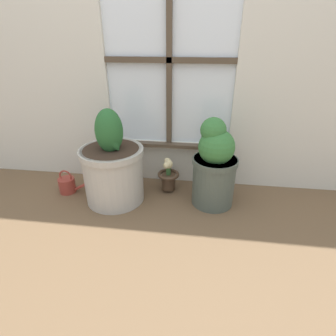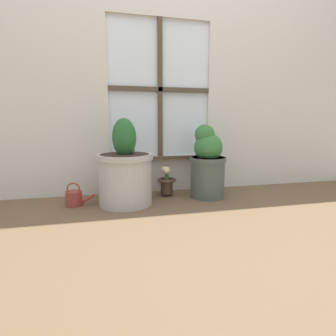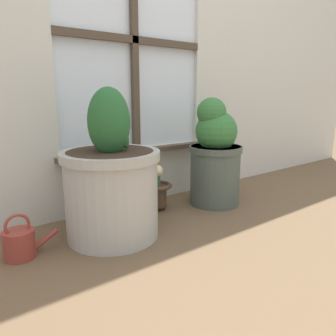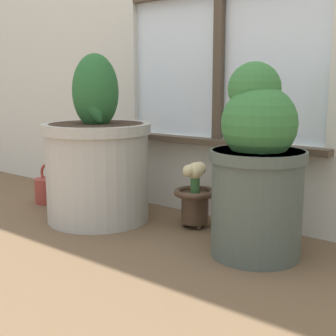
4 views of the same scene
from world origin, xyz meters
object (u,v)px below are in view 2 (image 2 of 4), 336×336
Objects in this scene: potted_plant_left at (125,172)px; flower_vase at (167,181)px; watering_can at (74,198)px; potted_plant_right at (207,164)px.

potted_plant_left reaches higher than flower_vase.
watering_can is (-0.36, 0.04, -0.18)m from potted_plant_left.
potted_plant_right is 2.42× the size of flower_vase.
watering_can is at bearing 174.02° from potted_plant_left.
flower_vase is (-0.31, 0.11, -0.15)m from potted_plant_right.
potted_plant_right is 0.36m from flower_vase.
flower_vase is at bearing 9.45° from watering_can.
potted_plant_right is at bearing 0.25° from watering_can.
potted_plant_right reaches higher than flower_vase.
potted_plant_right is at bearing 3.76° from potted_plant_left.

